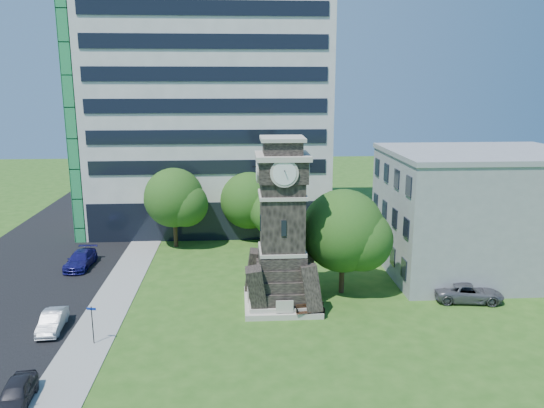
{
  "coord_description": "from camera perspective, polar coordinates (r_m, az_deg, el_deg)",
  "views": [
    {
      "loc": [
        0.02,
        -33.95,
        15.86
      ],
      "look_at": [
        2.67,
        7.93,
        6.18
      ],
      "focal_mm": 35.0,
      "sensor_mm": 36.0,
      "label": 1
    }
  ],
  "objects": [
    {
      "name": "ground",
      "position": [
        37.48,
        -3.38,
        -12.07
      ],
      "size": [
        160.0,
        160.0,
        0.0
      ],
      "primitive_type": "plane",
      "color": "#295618",
      "rests_on": "ground"
    },
    {
      "name": "tree_east",
      "position": [
        40.35,
        7.77,
        -3.12
      ],
      "size": [
        6.92,
        6.29,
        8.09
      ],
      "rotation": [
        0.0,
        0.0,
        -0.08
      ],
      "color": "#332114",
      "rests_on": "ground"
    },
    {
      "name": "tree_ne",
      "position": [
        51.23,
        0.36,
        -1.15
      ],
      "size": [
        4.94,
        4.49,
        5.73
      ],
      "rotation": [
        0.0,
        0.0,
        -0.04
      ],
      "color": "#332114",
      "rests_on": "ground"
    },
    {
      "name": "car_street_mid",
      "position": [
        38.21,
        -22.55,
        -11.58
      ],
      "size": [
        1.57,
        3.81,
        1.23
      ],
      "primitive_type": "imported",
      "rotation": [
        0.0,
        0.0,
        0.07
      ],
      "color": "#B4B7BC",
      "rests_on": "ground"
    },
    {
      "name": "street",
      "position": [
        45.75,
        -26.87,
        -8.75
      ],
      "size": [
        14.0,
        80.0,
        0.02
      ],
      "primitive_type": "cube",
      "color": "black",
      "rests_on": "ground"
    },
    {
      "name": "park_bench",
      "position": [
        37.22,
        4.1,
        -11.35
      ],
      "size": [
        1.97,
        0.53,
        1.02
      ],
      "rotation": [
        0.0,
        0.0,
        0.17
      ],
      "color": "black",
      "rests_on": "ground"
    },
    {
      "name": "sidewalk",
      "position": [
        43.11,
        -16.31,
        -9.1
      ],
      "size": [
        3.0,
        70.0,
        0.06
      ],
      "primitive_type": "cube",
      "color": "gray",
      "rests_on": "ground"
    },
    {
      "name": "car_east_lot",
      "position": [
        42.3,
        20.34,
        -8.87
      ],
      "size": [
        5.26,
        2.95,
        1.39
      ],
      "primitive_type": "imported",
      "rotation": [
        0.0,
        0.0,
        1.44
      ],
      "color": "#56565B",
      "rests_on": "ground"
    },
    {
      "name": "clock_tower",
      "position": [
        37.6,
        1.08,
        -3.36
      ],
      "size": [
        5.4,
        5.4,
        12.22
      ],
      "color": "beige",
      "rests_on": "ground"
    },
    {
      "name": "tree_nw",
      "position": [
        52.12,
        -10.4,
        0.47
      ],
      "size": [
        6.35,
        5.77,
        7.83
      ],
      "rotation": [
        0.0,
        0.0,
        0.03
      ],
      "color": "#332114",
      "rests_on": "ground"
    },
    {
      "name": "office_low",
      "position": [
        47.66,
        21.24,
        -0.82
      ],
      "size": [
        15.2,
        12.2,
        10.4
      ],
      "color": "#96999B",
      "rests_on": "ground"
    },
    {
      "name": "tree_nc",
      "position": [
        54.13,
        -2.38,
        0.29
      ],
      "size": [
        6.55,
        5.96,
        7.12
      ],
      "rotation": [
        0.0,
        0.0,
        -0.38
      ],
      "color": "#332114",
      "rests_on": "ground"
    },
    {
      "name": "office_tall",
      "position": [
        59.9,
        -6.83,
        11.34
      ],
      "size": [
        26.2,
        15.11,
        28.6
      ],
      "color": "white",
      "rests_on": "ground"
    },
    {
      "name": "street_sign",
      "position": [
        35.08,
        -18.77,
        -11.8
      ],
      "size": [
        0.6,
        0.06,
        2.49
      ],
      "rotation": [
        0.0,
        0.0,
        -0.21
      ],
      "color": "black",
      "rests_on": "ground"
    },
    {
      "name": "car_street_south",
      "position": [
        30.96,
        -25.82,
        -17.89
      ],
      "size": [
        1.84,
        3.83,
        1.26
      ],
      "primitive_type": "imported",
      "rotation": [
        0.0,
        0.0,
        0.09
      ],
      "color": "black",
      "rests_on": "ground"
    },
    {
      "name": "car_street_north",
      "position": [
        49.51,
        -19.89,
        -5.65
      ],
      "size": [
        2.12,
        4.84,
        1.39
      ],
      "primitive_type": "imported",
      "rotation": [
        0.0,
        0.0,
        -0.04
      ],
      "color": "navy",
      "rests_on": "ground"
    }
  ]
}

